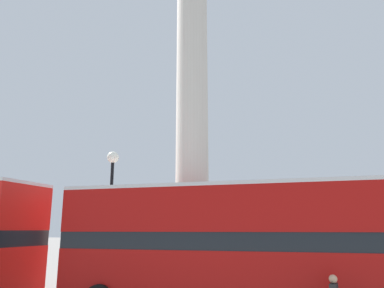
{
  "coord_description": "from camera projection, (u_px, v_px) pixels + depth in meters",
  "views": [
    {
      "loc": [
        4.04,
        -16.52,
        2.69
      ],
      "look_at": [
        0.0,
        0.0,
        6.58
      ],
      "focal_mm": 35.0,
      "sensor_mm": 36.0,
      "label": 1
    }
  ],
  "objects": [
    {
      "name": "monument_column",
      "position": [
        192.0,
        122.0,
        17.68
      ],
      "size": [
        4.91,
        4.91,
        24.7
      ],
      "color": "beige",
      "rests_on": "ground_plane"
    },
    {
      "name": "street_lamp",
      "position": [
        111.0,
        201.0,
        16.13
      ],
      "size": [
        0.52,
        0.52,
        6.07
      ],
      "color": "black",
      "rests_on": "ground_plane"
    },
    {
      "name": "bus_b",
      "position": [
        224.0,
        242.0,
        12.33
      ],
      "size": [
        10.87,
        3.25,
        4.15
      ],
      "rotation": [
        0.0,
        0.0,
        -0.05
      ],
      "color": "#A80F0C",
      "rests_on": "ground_plane"
    }
  ]
}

